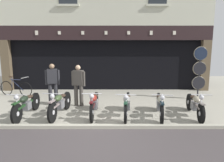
{
  "coord_description": "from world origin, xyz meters",
  "views": [
    {
      "loc": [
        0.33,
        -5.73,
        2.43
      ],
      "look_at": [
        0.35,
        2.77,
        0.91
      ],
      "focal_mm": 33.84,
      "sensor_mm": 36.0,
      "label": 1
    }
  ],
  "objects_px": {
    "motorcycle_right": "(194,104)",
    "shopkeeper_center": "(78,84)",
    "motorcycle_far_left": "(26,104)",
    "motorcycle_center": "(126,104)",
    "advert_board_far": "(52,59)",
    "motorcycle_left": "(59,103)",
    "salesman_left": "(52,82)",
    "tyre_sign_pole": "(199,69)",
    "leaning_bicycle": "(15,88)",
    "advert_board_near": "(77,58)",
    "motorcycle_center_left": "(94,103)",
    "motorcycle_center_right": "(159,105)"
  },
  "relations": [
    {
      "from": "motorcycle_right",
      "to": "leaning_bicycle",
      "type": "distance_m",
      "value": 7.88
    },
    {
      "from": "motorcycle_center_left",
      "to": "motorcycle_center_right",
      "type": "distance_m",
      "value": 2.22
    },
    {
      "from": "motorcycle_right",
      "to": "advert_board_near",
      "type": "xyz_separation_m",
      "value": [
        -4.61,
        4.31,
        1.24
      ]
    },
    {
      "from": "motorcycle_center",
      "to": "tyre_sign_pole",
      "type": "xyz_separation_m",
      "value": [
        3.29,
        2.25,
        0.91
      ]
    },
    {
      "from": "motorcycle_left",
      "to": "motorcycle_center_right",
      "type": "distance_m",
      "value": 3.37
    },
    {
      "from": "motorcycle_center_right",
      "to": "motorcycle_right",
      "type": "bearing_deg",
      "value": -169.55
    },
    {
      "from": "advert_board_near",
      "to": "motorcycle_center_left",
      "type": "bearing_deg",
      "value": -73.9
    },
    {
      "from": "salesman_left",
      "to": "advert_board_near",
      "type": "bearing_deg",
      "value": -109.9
    },
    {
      "from": "motorcycle_center_left",
      "to": "motorcycle_center_right",
      "type": "bearing_deg",
      "value": 177.72
    },
    {
      "from": "advert_board_near",
      "to": "leaning_bicycle",
      "type": "bearing_deg",
      "value": -152.56
    },
    {
      "from": "salesman_left",
      "to": "shopkeeper_center",
      "type": "xyz_separation_m",
      "value": [
        1.04,
        -0.14,
        -0.02
      ]
    },
    {
      "from": "motorcycle_center_left",
      "to": "motorcycle_center",
      "type": "bearing_deg",
      "value": 175.23
    },
    {
      "from": "tyre_sign_pole",
      "to": "leaning_bicycle",
      "type": "xyz_separation_m",
      "value": [
        -8.32,
        0.66,
        -0.98
      ]
    },
    {
      "from": "motorcycle_right",
      "to": "tyre_sign_pole",
      "type": "height_order",
      "value": "tyre_sign_pole"
    },
    {
      "from": "shopkeeper_center",
      "to": "advert_board_far",
      "type": "relative_size",
      "value": 1.75
    },
    {
      "from": "motorcycle_far_left",
      "to": "advert_board_near",
      "type": "xyz_separation_m",
      "value": [
        1.05,
        4.31,
        1.23
      ]
    },
    {
      "from": "motorcycle_center_left",
      "to": "shopkeeper_center",
      "type": "relative_size",
      "value": 1.23
    },
    {
      "from": "shopkeeper_center",
      "to": "advert_board_near",
      "type": "height_order",
      "value": "advert_board_near"
    },
    {
      "from": "motorcycle_far_left",
      "to": "leaning_bicycle",
      "type": "bearing_deg",
      "value": -57.19
    },
    {
      "from": "motorcycle_center_right",
      "to": "tyre_sign_pole",
      "type": "distance_m",
      "value": 3.29
    },
    {
      "from": "motorcycle_far_left",
      "to": "shopkeeper_center",
      "type": "relative_size",
      "value": 1.27
    },
    {
      "from": "motorcycle_center_right",
      "to": "shopkeeper_center",
      "type": "bearing_deg",
      "value": -15.45
    },
    {
      "from": "tyre_sign_pole",
      "to": "advert_board_far",
      "type": "bearing_deg",
      "value": 163.28
    },
    {
      "from": "tyre_sign_pole",
      "to": "motorcycle_left",
      "type": "bearing_deg",
      "value": -158.94
    },
    {
      "from": "motorcycle_left",
      "to": "salesman_left",
      "type": "relative_size",
      "value": 1.23
    },
    {
      "from": "salesman_left",
      "to": "tyre_sign_pole",
      "type": "height_order",
      "value": "tyre_sign_pole"
    },
    {
      "from": "advert_board_near",
      "to": "leaning_bicycle",
      "type": "distance_m",
      "value": 3.32
    },
    {
      "from": "shopkeeper_center",
      "to": "advert_board_near",
      "type": "distance_m",
      "value": 3.22
    },
    {
      "from": "motorcycle_far_left",
      "to": "tyre_sign_pole",
      "type": "distance_m",
      "value": 7.08
    },
    {
      "from": "motorcycle_far_left",
      "to": "advert_board_near",
      "type": "distance_m",
      "value": 4.6
    },
    {
      "from": "tyre_sign_pole",
      "to": "salesman_left",
      "type": "bearing_deg",
      "value": -171.95
    },
    {
      "from": "shopkeeper_center",
      "to": "motorcycle_left",
      "type": "bearing_deg",
      "value": 80.83
    },
    {
      "from": "motorcycle_center",
      "to": "advert_board_far",
      "type": "height_order",
      "value": "advert_board_far"
    },
    {
      "from": "motorcycle_left",
      "to": "shopkeeper_center",
      "type": "distance_m",
      "value": 1.3
    },
    {
      "from": "motorcycle_center",
      "to": "motorcycle_right",
      "type": "relative_size",
      "value": 1.09
    },
    {
      "from": "motorcycle_center_right",
      "to": "tyre_sign_pole",
      "type": "relative_size",
      "value": 0.88
    },
    {
      "from": "motorcycle_center",
      "to": "motorcycle_far_left",
      "type": "bearing_deg",
      "value": 6.69
    },
    {
      "from": "motorcycle_right",
      "to": "leaning_bicycle",
      "type": "height_order",
      "value": "leaning_bicycle"
    },
    {
      "from": "motorcycle_far_left",
      "to": "motorcycle_center_left",
      "type": "distance_m",
      "value": 2.26
    },
    {
      "from": "salesman_left",
      "to": "advert_board_near",
      "type": "xyz_separation_m",
      "value": [
        0.53,
        2.94,
        0.74
      ]
    },
    {
      "from": "motorcycle_left",
      "to": "motorcycle_center_right",
      "type": "height_order",
      "value": "motorcycle_left"
    },
    {
      "from": "motorcycle_far_left",
      "to": "motorcycle_center",
      "type": "relative_size",
      "value": 0.98
    },
    {
      "from": "motorcycle_far_left",
      "to": "motorcycle_center_left",
      "type": "bearing_deg",
      "value": -174.23
    },
    {
      "from": "tyre_sign_pole",
      "to": "advert_board_near",
      "type": "bearing_deg",
      "value": 159.7
    },
    {
      "from": "motorcycle_center",
      "to": "tyre_sign_pole",
      "type": "height_order",
      "value": "tyre_sign_pole"
    },
    {
      "from": "motorcycle_left",
      "to": "tyre_sign_pole",
      "type": "relative_size",
      "value": 0.88
    },
    {
      "from": "motorcycle_center_left",
      "to": "motorcycle_right",
      "type": "relative_size",
      "value": 1.04
    },
    {
      "from": "motorcycle_far_left",
      "to": "tyre_sign_pole",
      "type": "height_order",
      "value": "tyre_sign_pole"
    },
    {
      "from": "motorcycle_right",
      "to": "shopkeeper_center",
      "type": "relative_size",
      "value": 1.19
    },
    {
      "from": "motorcycle_center_right",
      "to": "motorcycle_far_left",
      "type": "bearing_deg",
      "value": 7.57
    }
  ]
}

